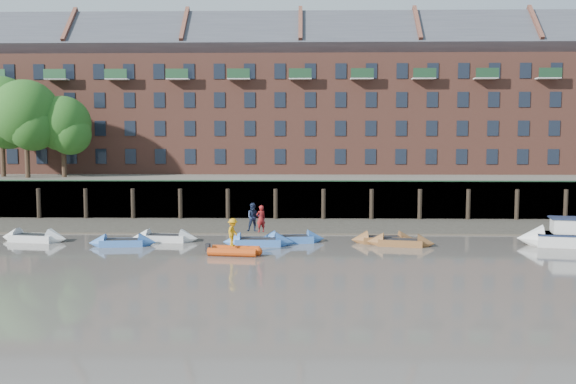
{
  "coord_description": "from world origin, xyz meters",
  "views": [
    {
      "loc": [
        0.21,
        -28.76,
        6.79
      ],
      "look_at": [
        -0.74,
        12.0,
        3.2
      ],
      "focal_mm": 38.0,
      "sensor_mm": 36.0,
      "label": 1
    }
  ],
  "objects_px": {
    "rowboat_4": "(291,239)",
    "person_rower_a": "(261,219)",
    "rowboat_6": "(400,242)",
    "person_rower_b": "(254,217)",
    "rowboat_3": "(258,242)",
    "person_rib_crew": "(233,232)",
    "rib_tender": "(236,251)",
    "rowboat_1": "(123,242)",
    "rowboat_5": "(383,240)",
    "rowboat_2": "(165,238)",
    "motor_launch": "(558,237)",
    "rowboat_0": "(34,238)"
  },
  "relations": [
    {
      "from": "rowboat_4",
      "to": "person_rower_a",
      "type": "height_order",
      "value": "person_rower_a"
    },
    {
      "from": "rowboat_6",
      "to": "person_rower_b",
      "type": "height_order",
      "value": "person_rower_b"
    },
    {
      "from": "rowboat_3",
      "to": "person_rower_b",
      "type": "distance_m",
      "value": 1.6
    },
    {
      "from": "person_rib_crew",
      "to": "person_rower_a",
      "type": "bearing_deg",
      "value": -10.63
    },
    {
      "from": "rowboat_3",
      "to": "rib_tender",
      "type": "distance_m",
      "value": 3.28
    },
    {
      "from": "rowboat_1",
      "to": "rowboat_6",
      "type": "bearing_deg",
      "value": -4.41
    },
    {
      "from": "rowboat_5",
      "to": "person_rower_a",
      "type": "height_order",
      "value": "person_rower_a"
    },
    {
      "from": "rowboat_4",
      "to": "person_rib_crew",
      "type": "height_order",
      "value": "person_rib_crew"
    },
    {
      "from": "rowboat_2",
      "to": "person_rower_a",
      "type": "bearing_deg",
      "value": -8.11
    },
    {
      "from": "rowboat_2",
      "to": "rowboat_5",
      "type": "xyz_separation_m",
      "value": [
        14.37,
        -0.24,
        -0.01
      ]
    },
    {
      "from": "motor_launch",
      "to": "rowboat_4",
      "type": "bearing_deg",
      "value": 8.1
    },
    {
      "from": "rowboat_4",
      "to": "motor_launch",
      "type": "relative_size",
      "value": 0.76
    },
    {
      "from": "motor_launch",
      "to": "person_rib_crew",
      "type": "height_order",
      "value": "person_rib_crew"
    },
    {
      "from": "motor_launch",
      "to": "person_rower_a",
      "type": "distance_m",
      "value": 18.87
    },
    {
      "from": "person_rower_a",
      "to": "rowboat_2",
      "type": "bearing_deg",
      "value": -44.23
    },
    {
      "from": "motor_launch",
      "to": "person_rib_crew",
      "type": "relative_size",
      "value": 3.63
    },
    {
      "from": "rowboat_4",
      "to": "person_rower_b",
      "type": "height_order",
      "value": "person_rower_b"
    },
    {
      "from": "rowboat_1",
      "to": "person_rower_a",
      "type": "xyz_separation_m",
      "value": [
        8.78,
        0.22,
        1.52
      ]
    },
    {
      "from": "rowboat_3",
      "to": "rowboat_5",
      "type": "distance_m",
      "value": 8.17
    },
    {
      "from": "rowboat_3",
      "to": "person_rib_crew",
      "type": "bearing_deg",
      "value": -113.38
    },
    {
      "from": "motor_launch",
      "to": "rib_tender",
      "type": "bearing_deg",
      "value": 20.82
    },
    {
      "from": "rowboat_6",
      "to": "rowboat_2",
      "type": "bearing_deg",
      "value": -174.0
    },
    {
      "from": "rib_tender",
      "to": "rowboat_4",
      "type": "bearing_deg",
      "value": 61.84
    },
    {
      "from": "rib_tender",
      "to": "rowboat_3",
      "type": "bearing_deg",
      "value": 78.91
    },
    {
      "from": "rowboat_0",
      "to": "motor_launch",
      "type": "bearing_deg",
      "value": 7.99
    },
    {
      "from": "rib_tender",
      "to": "rowboat_1",
      "type": "bearing_deg",
      "value": 167.46
    },
    {
      "from": "rowboat_3",
      "to": "rowboat_0",
      "type": "bearing_deg",
      "value": 174.68
    },
    {
      "from": "rowboat_0",
      "to": "person_rower_a",
      "type": "bearing_deg",
      "value": 4.57
    },
    {
      "from": "rowboat_6",
      "to": "rib_tender",
      "type": "distance_m",
      "value": 10.6
    },
    {
      "from": "rowboat_1",
      "to": "rowboat_4",
      "type": "xyz_separation_m",
      "value": [
        10.69,
        1.52,
        0.01
      ]
    },
    {
      "from": "rowboat_3",
      "to": "rib_tender",
      "type": "xyz_separation_m",
      "value": [
        -1.07,
        -3.1,
        0.0
      ]
    },
    {
      "from": "rowboat_0",
      "to": "person_rower_a",
      "type": "height_order",
      "value": "person_rower_a"
    },
    {
      "from": "person_rower_a",
      "to": "rib_tender",
      "type": "bearing_deg",
      "value": 36.66
    },
    {
      "from": "rowboat_0",
      "to": "person_rower_a",
      "type": "relative_size",
      "value": 2.83
    },
    {
      "from": "rowboat_2",
      "to": "motor_launch",
      "type": "height_order",
      "value": "motor_launch"
    },
    {
      "from": "person_rower_a",
      "to": "person_rib_crew",
      "type": "distance_m",
      "value": 3.31
    },
    {
      "from": "rowboat_2",
      "to": "rowboat_3",
      "type": "xyz_separation_m",
      "value": [
        6.29,
        -1.45,
        0.0
      ]
    },
    {
      "from": "rowboat_3",
      "to": "person_rower_b",
      "type": "bearing_deg",
      "value": 157.09
    },
    {
      "from": "rowboat_2",
      "to": "person_rower_b",
      "type": "distance_m",
      "value": 6.33
    },
    {
      "from": "rowboat_4",
      "to": "rowboat_5",
      "type": "relative_size",
      "value": 1.05
    },
    {
      "from": "rowboat_2",
      "to": "motor_launch",
      "type": "bearing_deg",
      "value": 2.64
    },
    {
      "from": "rowboat_0",
      "to": "rowboat_2",
      "type": "distance_m",
      "value": 8.67
    },
    {
      "from": "rowboat_1",
      "to": "rowboat_5",
      "type": "distance_m",
      "value": 16.76
    },
    {
      "from": "rowboat_0",
      "to": "person_rib_crew",
      "type": "bearing_deg",
      "value": -7.77
    },
    {
      "from": "person_rower_b",
      "to": "person_rib_crew",
      "type": "height_order",
      "value": "person_rower_b"
    },
    {
      "from": "rib_tender",
      "to": "rowboat_2",
      "type": "bearing_deg",
      "value": 146.83
    },
    {
      "from": "rowboat_2",
      "to": "rowboat_5",
      "type": "distance_m",
      "value": 14.37
    },
    {
      "from": "person_rib_crew",
      "to": "rowboat_0",
      "type": "bearing_deg",
      "value": 88.22
    },
    {
      "from": "rowboat_6",
      "to": "motor_launch",
      "type": "height_order",
      "value": "motor_launch"
    },
    {
      "from": "rowboat_5",
      "to": "person_rib_crew",
      "type": "distance_m",
      "value": 10.32
    }
  ]
}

